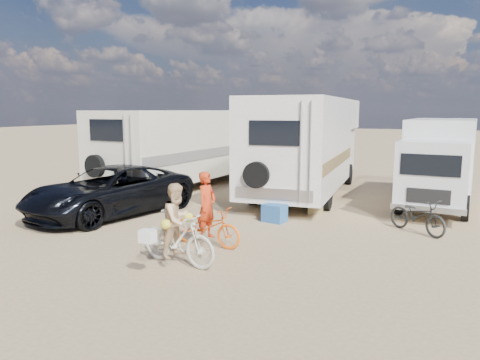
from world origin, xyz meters
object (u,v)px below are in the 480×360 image
at_px(bike_woman, 178,238).
at_px(bike_man, 207,226).
at_px(dark_suv, 110,191).
at_px(cooler, 274,213).
at_px(rv_main, 307,147).
at_px(rider_woman, 178,229).
at_px(rv_left, 186,149).
at_px(bike_parked, 417,216).
at_px(rider_man, 207,213).
at_px(crate, 315,207).
at_px(box_truck, 439,163).

bearing_deg(bike_woman, bike_man, 12.08).
distance_m(dark_suv, cooler, 4.98).
relative_size(rv_main, rider_woman, 6.02).
bearing_deg(rv_left, bike_parked, -18.72).
bearing_deg(dark_suv, rider_man, -8.58).
bearing_deg(rider_man, crate, -13.61).
relative_size(rider_man, bike_parked, 0.90).
height_order(bike_man, crate, bike_man).
relative_size(rider_woman, bike_parked, 0.87).
distance_m(dark_suv, bike_man, 4.47).
height_order(bike_man, bike_woman, bike_woman).
distance_m(dark_suv, bike_parked, 8.70).
xyz_separation_m(bike_parked, crate, (-2.97, 1.15, -0.27)).
distance_m(bike_parked, cooler, 3.77).
distance_m(box_truck, dark_suv, 10.46).
distance_m(rv_left, bike_parked, 10.01).
relative_size(rider_man, cooler, 2.52).
bearing_deg(box_truck, crate, -138.26).
relative_size(dark_suv, bike_parked, 3.05).
bearing_deg(rider_man, rv_left, 38.46).
height_order(rv_left, box_truck, rv_left).
xyz_separation_m(box_truck, rider_man, (-4.80, -6.98, -0.63)).
relative_size(box_truck, cooler, 9.71).
distance_m(rv_main, rider_man, 7.62).
distance_m(rv_main, bike_woman, 9.03).
bearing_deg(bike_man, cooler, -8.42).
bearing_deg(bike_man, rv_left, 38.46).
height_order(bike_woman, rider_man, rider_man).
height_order(bike_parked, crate, bike_parked).
distance_m(rider_man, cooler, 2.93).
distance_m(dark_suv, bike_woman, 5.20).
height_order(dark_suv, bike_woman, dark_suv).
xyz_separation_m(dark_suv, rider_man, (4.16, -1.62, 0.05)).
bearing_deg(cooler, rv_left, 152.86).
bearing_deg(rider_woman, crate, -4.23).
bearing_deg(rider_woman, bike_woman, 0.00).
bearing_deg(rv_main, dark_suv, -130.38).
height_order(dark_suv, cooler, dark_suv).
bearing_deg(dark_suv, box_truck, 43.67).
relative_size(box_truck, bike_parked, 3.49).
relative_size(rv_left, dark_suv, 1.67).
bearing_deg(bike_parked, rider_man, 163.19).
bearing_deg(crate, bike_woman, -103.32).
bearing_deg(crate, bike_man, -108.28).
relative_size(bike_man, cooler, 2.83).
bearing_deg(rider_man, bike_man, 0.00).
bearing_deg(rv_main, rv_left, -178.58).
height_order(rider_woman, bike_parked, rider_woman).
height_order(box_truck, rider_woman, box_truck).
bearing_deg(box_truck, rv_left, -177.16).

